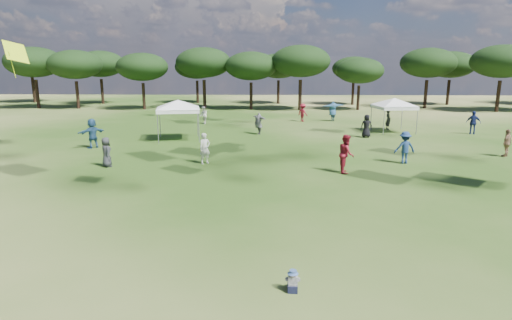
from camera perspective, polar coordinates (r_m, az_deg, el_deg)
The scene contains 5 objects.
tree_line at distance 54.54m, azimuth 4.82°, elevation 12.69°, with size 108.78×17.63×7.77m.
tent_left at distance 31.07m, azimuth -10.38°, elevation 7.69°, with size 5.85×5.85×3.17m.
tent_right at distance 35.85m, azimuth 18.00°, elevation 7.68°, with size 5.68×5.68×3.02m.
toddler at distance 10.61m, azimuth 4.92°, elevation -15.86°, with size 0.37×0.41×0.55m.
festival_crowd at distance 31.98m, azimuth 5.61°, elevation 4.63°, with size 28.61×21.45×1.93m.
Camera 1 is at (-0.26, -7.06, 5.29)m, focal length 30.00 mm.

